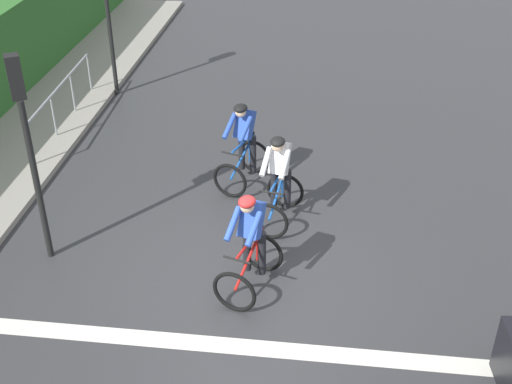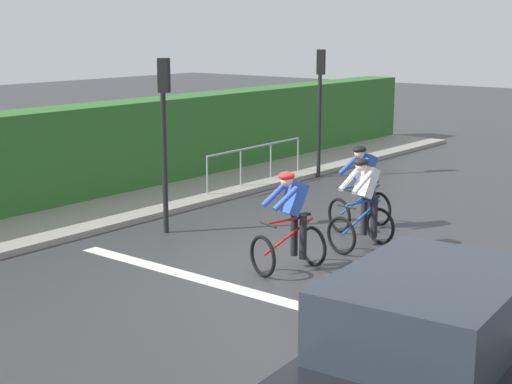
{
  "view_description": "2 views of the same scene",
  "coord_description": "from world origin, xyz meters",
  "px_view_note": "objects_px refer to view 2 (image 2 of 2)",
  "views": [
    {
      "loc": [
        1.09,
        -7.81,
        6.48
      ],
      "look_at": [
        -0.03,
        1.51,
        0.72
      ],
      "focal_mm": 46.65,
      "sensor_mm": 36.0,
      "label": 1
    },
    {
      "loc": [
        7.19,
        -9.82,
        3.9
      ],
      "look_at": [
        -0.93,
        0.28,
        1.12
      ],
      "focal_mm": 54.04,
      "sensor_mm": 36.0,
      "label": 2
    }
  ],
  "objects_px": {
    "cyclist_mid": "(291,224)",
    "cyclist_lead": "(362,189)",
    "car_black": "(435,360)",
    "cyclist_second": "(363,205)",
    "pedestrian_railing_kerbside": "(256,155)",
    "traffic_light_near_crossing": "(164,118)",
    "traffic_light_far_junction": "(320,93)"
  },
  "relations": [
    {
      "from": "cyclist_mid",
      "to": "cyclist_lead",
      "type": "bearing_deg",
      "value": 99.55
    },
    {
      "from": "cyclist_lead",
      "to": "car_black",
      "type": "relative_size",
      "value": 0.39
    },
    {
      "from": "cyclist_lead",
      "to": "cyclist_mid",
      "type": "bearing_deg",
      "value": -80.45
    },
    {
      "from": "cyclist_second",
      "to": "car_black",
      "type": "bearing_deg",
      "value": -53.27
    },
    {
      "from": "car_black",
      "to": "pedestrian_railing_kerbside",
      "type": "distance_m",
      "value": 12.35
    },
    {
      "from": "cyclist_mid",
      "to": "traffic_light_near_crossing",
      "type": "height_order",
      "value": "traffic_light_near_crossing"
    },
    {
      "from": "car_black",
      "to": "traffic_light_near_crossing",
      "type": "height_order",
      "value": "traffic_light_near_crossing"
    },
    {
      "from": "traffic_light_near_crossing",
      "to": "traffic_light_far_junction",
      "type": "height_order",
      "value": "same"
    },
    {
      "from": "pedestrian_railing_kerbside",
      "to": "cyclist_second",
      "type": "bearing_deg",
      "value": -32.24
    },
    {
      "from": "cyclist_mid",
      "to": "pedestrian_railing_kerbside",
      "type": "distance_m",
      "value": 6.88
    },
    {
      "from": "cyclist_second",
      "to": "car_black",
      "type": "xyz_separation_m",
      "value": [
        3.99,
        -5.35,
        0.08
      ]
    },
    {
      "from": "car_black",
      "to": "traffic_light_far_junction",
      "type": "relative_size",
      "value": 1.27
    },
    {
      "from": "cyclist_mid",
      "to": "car_black",
      "type": "xyz_separation_m",
      "value": [
        4.24,
        -3.5,
        0.08
      ]
    },
    {
      "from": "pedestrian_railing_kerbside",
      "to": "cyclist_mid",
      "type": "bearing_deg",
      "value": -46.53
    },
    {
      "from": "car_black",
      "to": "pedestrian_railing_kerbside",
      "type": "height_order",
      "value": "car_black"
    },
    {
      "from": "cyclist_lead",
      "to": "pedestrian_railing_kerbside",
      "type": "xyz_separation_m",
      "value": [
        -4.22,
        1.93,
        0.0
      ]
    },
    {
      "from": "cyclist_mid",
      "to": "traffic_light_near_crossing",
      "type": "xyz_separation_m",
      "value": [
        -3.33,
        0.48,
        1.43
      ]
    },
    {
      "from": "pedestrian_railing_kerbside",
      "to": "car_black",
      "type": "bearing_deg",
      "value": -43.43
    },
    {
      "from": "car_black",
      "to": "traffic_light_near_crossing",
      "type": "distance_m",
      "value": 8.65
    },
    {
      "from": "cyclist_lead",
      "to": "pedestrian_railing_kerbside",
      "type": "distance_m",
      "value": 4.64
    },
    {
      "from": "cyclist_second",
      "to": "traffic_light_far_junction",
      "type": "relative_size",
      "value": 0.5
    },
    {
      "from": "traffic_light_far_junction",
      "to": "traffic_light_near_crossing",
      "type": "bearing_deg",
      "value": -82.32
    },
    {
      "from": "car_black",
      "to": "pedestrian_railing_kerbside",
      "type": "xyz_separation_m",
      "value": [
        -8.97,
        8.49,
        -0.08
      ]
    },
    {
      "from": "cyclist_second",
      "to": "cyclist_mid",
      "type": "relative_size",
      "value": 1.0
    },
    {
      "from": "traffic_light_near_crossing",
      "to": "cyclist_second",
      "type": "bearing_deg",
      "value": 21.1
    },
    {
      "from": "traffic_light_near_crossing",
      "to": "car_black",
      "type": "bearing_deg",
      "value": -27.7
    },
    {
      "from": "traffic_light_far_junction",
      "to": "cyclist_second",
      "type": "bearing_deg",
      "value": -49.17
    },
    {
      "from": "cyclist_lead",
      "to": "cyclist_second",
      "type": "relative_size",
      "value": 1.0
    },
    {
      "from": "cyclist_lead",
      "to": "pedestrian_railing_kerbside",
      "type": "bearing_deg",
      "value": 155.42
    },
    {
      "from": "cyclist_second",
      "to": "traffic_light_near_crossing",
      "type": "relative_size",
      "value": 0.5
    },
    {
      "from": "cyclist_mid",
      "to": "pedestrian_railing_kerbside",
      "type": "height_order",
      "value": "cyclist_mid"
    },
    {
      "from": "cyclist_lead",
      "to": "car_black",
      "type": "bearing_deg",
      "value": -54.08
    }
  ]
}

